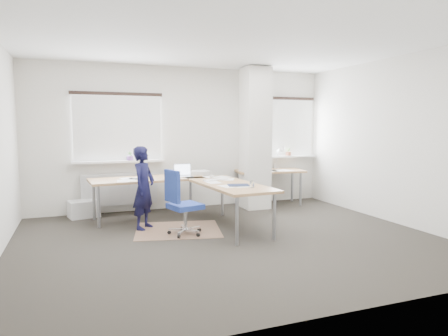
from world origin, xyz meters
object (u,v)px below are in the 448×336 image
object	(u,v)px
desk_side	(269,172)
task_chair	(183,217)
desk_main	(189,182)
person	(144,188)

from	to	relation	value
desk_side	task_chair	distance (m)	2.88
task_chair	desk_main	bearing A→B (deg)	51.97
desk_side	desk_main	bearing A→B (deg)	-144.18
person	task_chair	bearing A→B (deg)	-103.00
person	desk_side	bearing A→B (deg)	-31.71
desk_main	desk_side	xyz separation A→B (m)	(2.00, 0.97, -0.01)
desk_main	desk_side	world-z (taller)	desk_side
desk_side	task_chair	xyz separation A→B (m)	(-2.30, -1.69, -0.41)
desk_main	desk_side	bearing A→B (deg)	21.41
desk_main	task_chair	bearing A→B (deg)	-116.66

